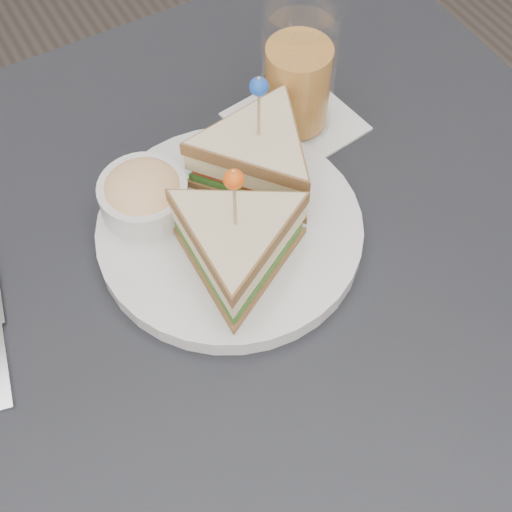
# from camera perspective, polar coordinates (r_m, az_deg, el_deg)

# --- Properties ---
(ground_plane) EXTENTS (3.50, 3.50, 0.00)m
(ground_plane) POSITION_cam_1_polar(r_m,az_deg,el_deg) (1.34, -0.17, -19.70)
(ground_plane) COLOR #3F3833
(table) EXTENTS (0.80, 0.80, 0.75)m
(table) POSITION_cam_1_polar(r_m,az_deg,el_deg) (0.70, -0.31, -6.60)
(table) COLOR black
(table) RESTS_ON ground
(plate_meal) EXTENTS (0.28, 0.26, 0.15)m
(plate_meal) POSITION_cam_1_polar(r_m,az_deg,el_deg) (0.64, -1.81, 4.05)
(plate_meal) COLOR silver
(plate_meal) RESTS_ON table
(drink_set) EXTENTS (0.13, 0.13, 0.15)m
(drink_set) POSITION_cam_1_polar(r_m,az_deg,el_deg) (0.72, 3.38, 14.24)
(drink_set) COLOR silver
(drink_set) RESTS_ON table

